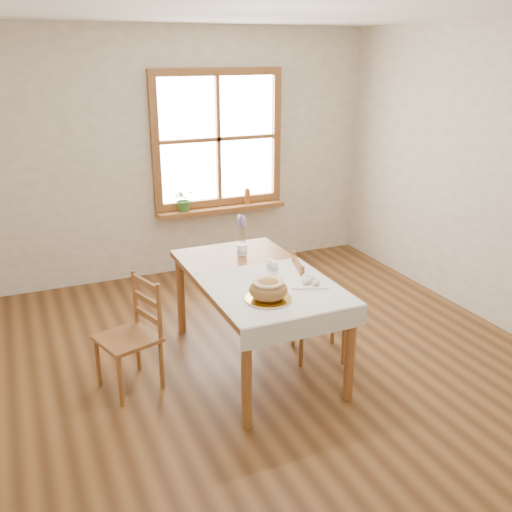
{
  "coord_description": "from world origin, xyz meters",
  "views": [
    {
      "loc": [
        -1.61,
        -3.37,
        2.35
      ],
      "look_at": [
        0.0,
        0.3,
        0.9
      ],
      "focal_mm": 40.0,
      "sensor_mm": 36.0,
      "label": 1
    }
  ],
  "objects_px": {
    "chair_left": "(127,337)",
    "bread_plate": "(268,299)",
    "chair_right": "(319,307)",
    "flower_vase": "(242,250)",
    "dining_table": "(256,285)"
  },
  "relations": [
    {
      "from": "chair_left",
      "to": "chair_right",
      "type": "xyz_separation_m",
      "value": [
        1.5,
        -0.13,
        0.01
      ]
    },
    {
      "from": "chair_left",
      "to": "bread_plate",
      "type": "height_order",
      "value": "chair_left"
    },
    {
      "from": "dining_table",
      "to": "chair_left",
      "type": "distance_m",
      "value": 1.02
    },
    {
      "from": "dining_table",
      "to": "chair_right",
      "type": "height_order",
      "value": "chair_right"
    },
    {
      "from": "chair_left",
      "to": "bread_plate",
      "type": "distance_m",
      "value": 1.07
    },
    {
      "from": "bread_plate",
      "to": "flower_vase",
      "type": "bearing_deg",
      "value": 78.53
    },
    {
      "from": "dining_table",
      "to": "chair_left",
      "type": "bearing_deg",
      "value": 178.1
    },
    {
      "from": "chair_right",
      "to": "dining_table",
      "type": "bearing_deg",
      "value": 95.69
    },
    {
      "from": "dining_table",
      "to": "bread_plate",
      "type": "relative_size",
      "value": 5.24
    },
    {
      "from": "chair_right",
      "to": "flower_vase",
      "type": "height_order",
      "value": "chair_right"
    },
    {
      "from": "chair_left",
      "to": "chair_right",
      "type": "relative_size",
      "value": 0.98
    },
    {
      "from": "bread_plate",
      "to": "chair_left",
      "type": "bearing_deg",
      "value": 149.47
    },
    {
      "from": "chair_right",
      "to": "bread_plate",
      "type": "xyz_separation_m",
      "value": [
        -0.63,
        -0.38,
        0.34
      ]
    },
    {
      "from": "chair_left",
      "to": "flower_vase",
      "type": "distance_m",
      "value": 1.19
    },
    {
      "from": "chair_left",
      "to": "bread_plate",
      "type": "bearing_deg",
      "value": 41.77
    }
  ]
}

